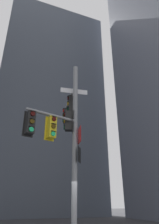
% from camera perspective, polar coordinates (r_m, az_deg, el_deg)
% --- Properties ---
extents(building_mid_block, '(16.76, 16.76, 35.36)m').
position_cam_1_polar(building_mid_block, '(38.94, -9.72, 0.52)').
color(building_mid_block, '#4C5460').
rests_on(building_mid_block, ground).
extents(signal_pole_assembly, '(3.31, 4.05, 8.63)m').
position_cam_1_polar(signal_pole_assembly, '(10.31, -3.84, -4.30)').
color(signal_pole_assembly, gray).
rests_on(signal_pole_assembly, ground).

